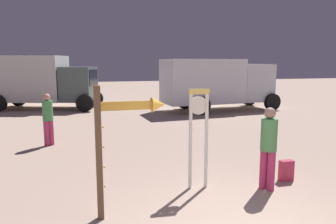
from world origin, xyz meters
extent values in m
cylinder|color=white|center=(-0.24, 2.22, 0.97)|extent=(0.07, 0.07, 1.94)
cylinder|color=white|center=(0.09, 2.20, 0.97)|extent=(0.07, 0.07, 1.94)
cube|color=#F8D763|center=(-0.08, 2.21, 1.99)|extent=(0.42, 0.11, 0.10)
cylinder|color=white|center=(-0.07, 2.24, 1.70)|extent=(0.37, 0.07, 0.37)
cube|color=black|center=(-0.07, 2.26, 1.70)|extent=(0.08, 0.02, 0.07)
cube|color=black|center=(-0.07, 2.26, 1.70)|extent=(0.10, 0.02, 0.13)
cube|color=brown|center=(-2.08, 1.38, 1.10)|extent=(0.10, 0.10, 2.20)
cube|color=#FAB63D|center=(-1.62, 1.38, 1.86)|extent=(0.83, 0.06, 0.14)
cone|color=#FAB63D|center=(-1.10, 1.39, 1.86)|extent=(0.22, 0.25, 0.25)
sphere|color=#FADE90|center=(-2.00, 1.38, 0.55)|extent=(0.04, 0.04, 0.04)
sphere|color=#F2DA8A|center=(-2.00, 1.38, 0.88)|extent=(0.04, 0.04, 0.04)
sphere|color=beige|center=(-2.00, 1.38, 1.21)|extent=(0.04, 0.04, 0.04)
sphere|color=#FFDE91|center=(-2.00, 1.38, 1.54)|extent=(0.04, 0.04, 0.04)
sphere|color=#F1EB8C|center=(-2.00, 1.38, 1.87)|extent=(0.04, 0.04, 0.04)
cylinder|color=#B93060|center=(1.28, 1.69, 0.41)|extent=(0.15, 0.15, 0.81)
cylinder|color=#B93060|center=(1.19, 1.82, 0.41)|extent=(0.15, 0.15, 0.81)
cylinder|color=#4D8C52|center=(1.24, 1.76, 1.13)|extent=(0.32, 0.32, 0.64)
sphere|color=#9E7766|center=(1.24, 1.76, 1.57)|extent=(0.22, 0.22, 0.22)
cube|color=#BE3554|center=(1.92, 2.07, 0.23)|extent=(0.30, 0.15, 0.45)
cube|color=#D12656|center=(1.92, 2.17, 0.16)|extent=(0.21, 0.04, 0.20)
cylinder|color=#C43865|center=(-3.26, 6.65, 0.39)|extent=(0.15, 0.15, 0.78)
cylinder|color=#C43865|center=(-3.41, 6.59, 0.39)|extent=(0.15, 0.15, 0.78)
cylinder|color=#4B9857|center=(-3.33, 6.62, 1.09)|extent=(0.31, 0.31, 0.62)
sphere|color=tan|center=(-3.33, 6.62, 1.51)|extent=(0.21, 0.21, 0.21)
cube|color=white|center=(3.84, 12.08, 1.59)|extent=(4.23, 2.45, 2.27)
cube|color=silver|center=(6.82, 12.31, 1.45)|extent=(1.94, 2.17, 2.01)
cube|color=black|center=(7.72, 12.38, 1.86)|extent=(0.16, 1.71, 0.88)
cylinder|color=black|center=(7.56, 11.27, 0.45)|extent=(0.92, 0.32, 0.90)
cylinder|color=black|center=(7.40, 13.45, 0.45)|extent=(0.92, 0.32, 0.90)
cylinder|color=black|center=(3.38, 10.95, 0.45)|extent=(0.92, 0.32, 0.90)
cylinder|color=black|center=(3.22, 13.13, 0.45)|extent=(0.92, 0.32, 0.90)
cube|color=silver|center=(-5.42, 15.55, 1.68)|extent=(4.98, 3.39, 2.47)
cube|color=#4F615F|center=(-2.41, 14.66, 1.38)|extent=(2.15, 2.46, 1.86)
cube|color=black|center=(-1.63, 14.43, 1.76)|extent=(0.53, 1.69, 0.82)
cylinder|color=black|center=(-2.16, 13.42, 0.45)|extent=(0.93, 0.50, 0.90)
cylinder|color=black|center=(-1.52, 15.56, 0.45)|extent=(0.93, 0.50, 0.90)
cylinder|color=black|center=(-5.92, 16.86, 0.45)|extent=(0.93, 0.50, 0.90)
camera|label=1|loc=(-2.32, -3.69, 2.55)|focal=34.23mm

